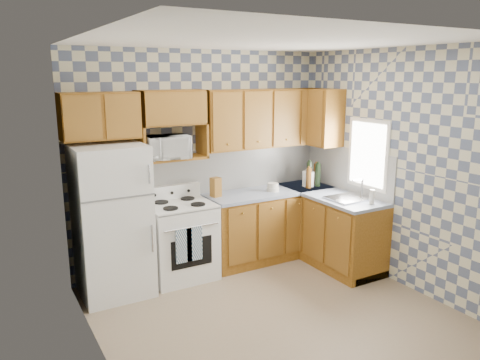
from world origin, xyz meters
The scene contains 30 objects.
floor centered at (0.00, 0.00, 0.00)m, with size 3.40×3.40×0.00m, color #897158.
back_wall centered at (0.00, 1.60, 1.35)m, with size 3.40×0.02×2.70m, color slate.
right_wall centered at (1.70, 0.00, 1.35)m, with size 0.02×3.20×2.70m, color slate.
backsplash_back centered at (0.40, 1.59, 1.20)m, with size 2.60×0.01×0.56m, color white.
backsplash_right centered at (1.69, 0.80, 1.20)m, with size 0.01×1.60×0.56m, color white.
refrigerator centered at (-1.27, 1.25, 0.84)m, with size 0.75×0.70×1.68m, color white.
stove_body centered at (-0.47, 1.28, 0.45)m, with size 0.76×0.65×0.90m, color white.
cooktop centered at (-0.47, 1.28, 0.91)m, with size 0.76×0.65×0.03m, color silver.
backguard centered at (-0.47, 1.55, 1.00)m, with size 0.76×0.08×0.17m, color white.
dish_towel_left centered at (-0.57, 0.93, 0.53)m, with size 0.19×0.03×0.40m, color navy.
dish_towel_right centered at (-0.44, 0.93, 0.53)m, with size 0.19×0.03×0.40m, color navy.
base_cabinets_back centered at (0.82, 1.30, 0.44)m, with size 1.75×0.60×0.88m, color brown.
base_cabinets_right centered at (1.40, 0.80, 0.44)m, with size 0.60×1.60×0.88m, color brown.
countertop_back centered at (0.82, 1.30, 0.90)m, with size 1.77×0.63×0.04m, color slate.
countertop_right centered at (1.40, 0.80, 0.90)m, with size 0.63×1.60×0.04m, color slate.
upper_cabinets_back centered at (0.82, 1.44, 1.85)m, with size 1.75×0.33×0.74m, color brown.
upper_cabinets_fridge centered at (-1.29, 1.44, 1.97)m, with size 0.82×0.33×0.50m, color brown.
upper_cabinets_right centered at (1.53, 1.25, 1.85)m, with size 0.33×0.70×0.74m, color brown.
microwave_shelf centered at (-0.47, 1.44, 1.44)m, with size 0.80×0.33×0.03m, color brown.
microwave centered at (-0.56, 1.38, 1.58)m, with size 0.48×0.33×0.27m, color white.
sink centered at (1.40, 0.45, 0.93)m, with size 0.48×0.40×0.03m, color #B7B7BC.
window centered at (1.69, 0.45, 1.45)m, with size 0.02×0.66×0.86m, color silver.
bottle_0 centered at (1.40, 1.22, 1.09)m, with size 0.07×0.07×0.33m, color black.
bottle_1 centered at (1.50, 1.16, 1.08)m, with size 0.07×0.07×0.31m, color black.
bottle_2 centered at (1.55, 1.26, 1.06)m, with size 0.07×0.07×0.29m, color brown.
bottle_3 centered at (1.33, 1.14, 1.05)m, with size 0.07×0.07×0.27m, color brown.
knife_block centered at (0.05, 1.36, 1.04)m, with size 0.11×0.11×0.24m, color brown.
electric_kettle centered at (1.39, 1.24, 1.02)m, with size 0.16×0.16×0.20m, color white.
food_containers centered at (0.82, 1.23, 0.97)m, with size 0.16×0.16×0.11m, color beige, non-canonical shape.
soap_bottle centered at (1.49, 0.15, 1.01)m, with size 0.06×0.06×0.17m, color beige.
Camera 1 is at (-2.48, -3.67, 2.40)m, focal length 35.00 mm.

